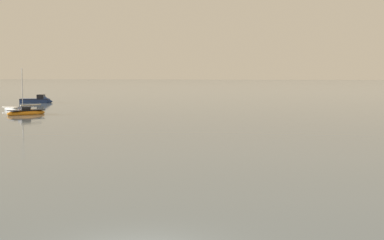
{
  "coord_description": "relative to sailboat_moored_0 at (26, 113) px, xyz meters",
  "views": [
    {
      "loc": [
        4.69,
        -16.65,
        5.05
      ],
      "look_at": [
        -6.72,
        43.96,
        0.26
      ],
      "focal_mm": 57.85,
      "sensor_mm": 36.0,
      "label": 1
    }
  ],
  "objects": [
    {
      "name": "sailboat_moored_0",
      "position": [
        0.0,
        0.0,
        0.0
      ],
      "size": [
        4.0,
        5.25,
        5.77
      ],
      "rotation": [
        0.0,
        0.0,
        4.18
      ],
      "color": "orange",
      "rests_on": "ground"
    },
    {
      "name": "motorboat_moored_2",
      "position": [
        -10.64,
        27.07,
        0.06
      ],
      "size": [
        5.55,
        2.71,
        2.02
      ],
      "rotation": [
        0.0,
        0.0,
        0.17
      ],
      "color": "navy",
      "rests_on": "ground"
    },
    {
      "name": "rowboat_moored_5",
      "position": [
        -5.63,
        7.68,
        -0.08
      ],
      "size": [
        3.9,
        3.4,
        0.61
      ],
      "rotation": [
        0.0,
        0.0,
        5.64
      ],
      "color": "white",
      "rests_on": "ground"
    }
  ]
}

